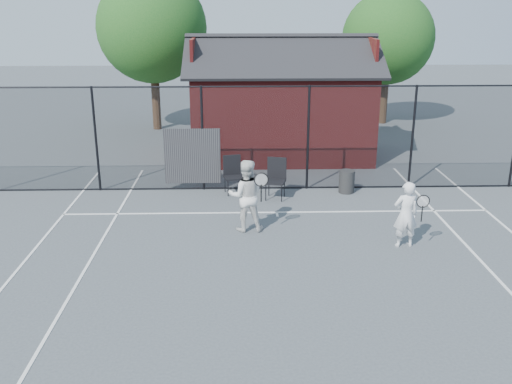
{
  "coord_description": "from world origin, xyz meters",
  "views": [
    {
      "loc": [
        -0.93,
        -10.82,
        5.15
      ],
      "look_at": [
        -0.58,
        1.38,
        1.1
      ],
      "focal_mm": 40.0,
      "sensor_mm": 36.0,
      "label": 1
    }
  ],
  "objects_px": {
    "chair_left": "(234,176)",
    "waste_bin": "(347,182)",
    "player_front": "(406,214)",
    "chair_right": "(275,180)",
    "player_back": "(246,196)",
    "clubhouse": "(281,110)"
  },
  "relations": [
    {
      "from": "player_back",
      "to": "chair_left",
      "type": "xyz_separation_m",
      "value": [
        -0.32,
        2.76,
        -0.34
      ]
    },
    {
      "from": "player_front",
      "to": "chair_right",
      "type": "relative_size",
      "value": 1.37
    },
    {
      "from": "player_front",
      "to": "waste_bin",
      "type": "distance_m",
      "value": 3.9
    },
    {
      "from": "clubhouse",
      "to": "player_front",
      "type": "bearing_deg",
      "value": -75.12
    },
    {
      "from": "player_back",
      "to": "waste_bin",
      "type": "relative_size",
      "value": 2.66
    },
    {
      "from": "clubhouse",
      "to": "player_front",
      "type": "relative_size",
      "value": 4.32
    },
    {
      "from": "clubhouse",
      "to": "chair_right",
      "type": "xyz_separation_m",
      "value": [
        -0.48,
        -4.9,
        -1.06
      ]
    },
    {
      "from": "chair_left",
      "to": "waste_bin",
      "type": "bearing_deg",
      "value": -13.13
    },
    {
      "from": "player_front",
      "to": "player_back",
      "type": "relative_size",
      "value": 0.87
    },
    {
      "from": "player_back",
      "to": "chair_right",
      "type": "height_order",
      "value": "player_back"
    },
    {
      "from": "player_front",
      "to": "chair_left",
      "type": "bearing_deg",
      "value": 134.85
    },
    {
      "from": "clubhouse",
      "to": "player_back",
      "type": "relative_size",
      "value": 3.76
    },
    {
      "from": "clubhouse",
      "to": "chair_right",
      "type": "height_order",
      "value": "clubhouse"
    },
    {
      "from": "waste_bin",
      "to": "chair_right",
      "type": "bearing_deg",
      "value": -166.43
    },
    {
      "from": "chair_left",
      "to": "chair_right",
      "type": "height_order",
      "value": "chair_right"
    },
    {
      "from": "player_front",
      "to": "waste_bin",
      "type": "xyz_separation_m",
      "value": [
        -0.59,
        3.83,
        -0.43
      ]
    },
    {
      "from": "chair_left",
      "to": "waste_bin",
      "type": "relative_size",
      "value": 1.62
    },
    {
      "from": "player_back",
      "to": "waste_bin",
      "type": "distance_m",
      "value": 4.04
    },
    {
      "from": "chair_right",
      "to": "waste_bin",
      "type": "xyz_separation_m",
      "value": [
        2.07,
        0.5,
        -0.23
      ]
    },
    {
      "from": "player_front",
      "to": "chair_right",
      "type": "height_order",
      "value": "player_front"
    },
    {
      "from": "player_back",
      "to": "chair_right",
      "type": "xyz_separation_m",
      "value": [
        0.83,
        2.26,
        -0.31
      ]
    },
    {
      "from": "player_back",
      "to": "waste_bin",
      "type": "xyz_separation_m",
      "value": [
        2.9,
        2.76,
        -0.54
      ]
    }
  ]
}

